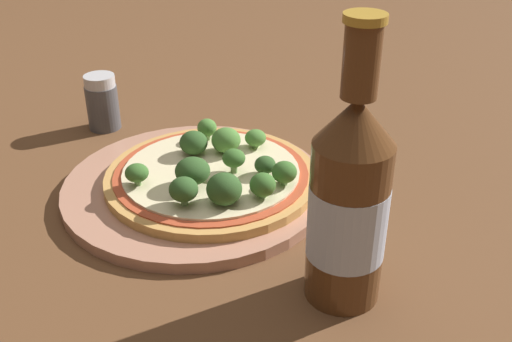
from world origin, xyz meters
name	(u,v)px	position (x,y,z in m)	size (l,w,h in m)	color
ground_plane	(206,181)	(0.00, 0.00, 0.00)	(3.00, 3.00, 0.00)	brown
plate	(197,187)	(0.00, -0.02, 0.01)	(0.28, 0.28, 0.01)	tan
pizza	(211,176)	(0.02, -0.01, 0.02)	(0.22, 0.22, 0.01)	tan
broccoli_floret_0	(265,166)	(0.07, 0.00, 0.04)	(0.02, 0.02, 0.02)	#6B8E51
broccoli_floret_1	(194,143)	(-0.02, 0.01, 0.04)	(0.03, 0.03, 0.03)	#6B8E51
broccoli_floret_2	(255,138)	(0.04, 0.05, 0.04)	(0.02, 0.02, 0.02)	#6B8E51
broccoli_floret_3	(193,171)	(0.01, -0.05, 0.04)	(0.04, 0.04, 0.03)	#6B8E51
broccoli_floret_4	(226,140)	(0.01, 0.03, 0.04)	(0.03, 0.03, 0.03)	#6B8E51
broccoli_floret_5	(184,190)	(0.02, -0.09, 0.04)	(0.03, 0.03, 0.03)	#6B8E51
broccoli_floret_6	(284,172)	(0.10, -0.01, 0.04)	(0.03, 0.03, 0.02)	#6B8E51
broccoli_floret_7	(224,189)	(0.06, -0.07, 0.04)	(0.03, 0.03, 0.03)	#6B8E51
broccoli_floret_8	(137,173)	(-0.04, -0.07, 0.04)	(0.02, 0.02, 0.02)	#6B8E51
broccoli_floret_9	(263,185)	(0.09, -0.04, 0.04)	(0.03, 0.03, 0.03)	#6B8E51
broccoli_floret_10	(207,128)	(-0.02, 0.05, 0.04)	(0.02, 0.02, 0.03)	#6B8E51
broccoli_floret_11	(234,159)	(0.04, -0.01, 0.04)	(0.02, 0.02, 0.03)	#6B8E51
beer_bottle	(349,202)	(0.19, -0.11, 0.09)	(0.06, 0.06, 0.23)	#563319
pepper_shaker	(102,102)	(-0.19, 0.07, 0.04)	(0.04, 0.04, 0.07)	#4C4C51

